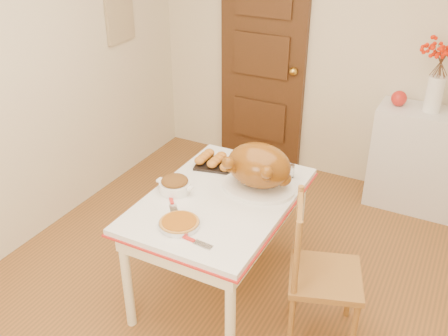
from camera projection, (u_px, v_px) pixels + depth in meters
The scene contains 18 objects.
floor at pixel (235, 298), 3.46m from camera, with size 3.50×4.00×0.00m, color brown.
wall_back at pixel (339, 47), 4.41m from camera, with size 3.50×0.00×2.50m, color beige.
wall_left at pixel (15, 84), 3.57m from camera, with size 0.00×4.00×2.50m, color beige.
door_back at pixel (263, 61), 4.78m from camera, with size 0.85×0.06×2.06m, color #3B2410.
photo_board at pixel (120, 15), 4.37m from camera, with size 0.03×0.35×0.45m, color #CBBF8B.
sideboard at pixel (426, 161), 4.26m from camera, with size 0.89×0.40×0.89m, color silver.
kitchen_table at pixel (221, 245), 3.36m from camera, with size 0.87×1.27×0.76m, color white, non-canonical shape.
chair_oak at pixel (326, 274), 2.96m from camera, with size 0.42×0.42×0.95m, color #A06B25, non-canonical shape.
berry_vase at pixel (438, 75), 3.92m from camera, with size 0.31×0.31×0.60m, color white, non-canonical shape.
apple at pixel (399, 98), 4.14m from camera, with size 0.13×0.13×0.13m, color red.
turkey_platter at pixel (259, 168), 3.19m from camera, with size 0.49×0.39×0.30m, color brown, non-canonical shape.
pumpkin_pie at pixel (179, 223), 2.89m from camera, with size 0.24×0.24×0.05m, color #934C0D.
stuffing_dish at pixel (175, 184), 3.21m from camera, with size 0.26×0.20×0.10m, color brown, non-canonical shape.
rolls_tray at pixel (217, 161), 3.52m from camera, with size 0.28×0.22×0.08m, color #BE6E20, non-canonical shape.
pie_server at pixel (195, 241), 2.76m from camera, with size 0.21×0.06×0.01m, color silver, non-canonical shape.
carving_knife at pixel (173, 207), 3.06m from camera, with size 0.27×0.07×0.01m, color silver, non-canonical shape.
drinking_glass at pixel (257, 156), 3.56m from camera, with size 0.06×0.06×0.10m, color white.
shaker_pair at pixel (288, 170), 3.39m from camera, with size 0.09×0.04×0.09m, color white, non-canonical shape.
Camera 1 is at (1.14, -2.34, 2.44)m, focal length 40.57 mm.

